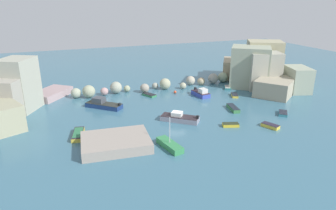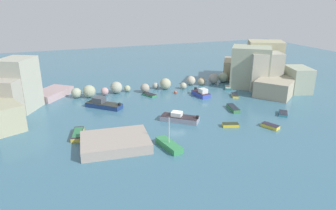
# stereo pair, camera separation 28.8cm
# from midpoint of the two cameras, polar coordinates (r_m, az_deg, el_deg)

# --- Properties ---
(cove_water) EXTENTS (160.00, 160.00, 0.00)m
(cove_water) POSITION_cam_midpoint_polar(r_m,az_deg,el_deg) (50.47, 1.59, -2.58)
(cove_water) COLOR #3D6D83
(cove_water) RESTS_ON ground
(cliff_headland_left) EXTENTS (20.96, 23.21, 9.23)m
(cliff_headland_left) POSITION_cam_midpoint_polar(r_m,az_deg,el_deg) (57.98, -28.02, 0.97)
(cliff_headland_left) COLOR #9F9684
(cliff_headland_left) RESTS_ON ground
(cliff_headland_right) EXTENTS (20.95, 25.96, 9.47)m
(cliff_headland_right) POSITION_cam_midpoint_polar(r_m,az_deg,el_deg) (72.77, 16.95, 6.53)
(cliff_headland_right) COLOR #9FA991
(cliff_headland_right) RESTS_ON ground
(rock_breakwater) EXTENTS (35.66, 4.07, 2.52)m
(rock_breakwater) POSITION_cam_midpoint_polar(r_m,az_deg,el_deg) (66.08, -2.54, 3.79)
(rock_breakwater) COLOR #A4AA90
(rock_breakwater) RESTS_ON ground
(stone_dock) EXTENTS (9.56, 7.64, 1.34)m
(stone_dock) POSITION_cam_midpoint_polar(r_m,az_deg,el_deg) (41.63, -9.94, -6.89)
(stone_dock) COLOR #9E9387
(stone_dock) RESTS_ON ground
(channel_buoy) EXTENTS (0.59, 0.59, 0.59)m
(channel_buoy) POSITION_cam_midpoint_polar(r_m,az_deg,el_deg) (63.67, 1.20, 2.44)
(channel_buoy) COLOR #E04C28
(channel_buoy) RESTS_ON cove_water
(moored_boat_0) EXTENTS (6.42, 6.17, 1.84)m
(moored_boat_0) POSITION_cam_midpoint_polar(r_m,az_deg,el_deg) (56.59, -12.22, 0.13)
(moored_boat_0) COLOR navy
(moored_boat_0) RESTS_ON cove_water
(moored_boat_1) EXTENTS (2.43, 4.48, 1.74)m
(moored_boat_1) POSITION_cam_midpoint_polar(r_m,az_deg,el_deg) (62.14, 6.06, 2.21)
(moored_boat_1) COLOR #3A4DB6
(moored_boat_1) RESTS_ON cove_water
(moored_boat_2) EXTENTS (2.46, 3.19, 0.46)m
(moored_boat_2) POSITION_cam_midpoint_polar(r_m,az_deg,el_deg) (68.42, 10.90, 3.24)
(moored_boat_2) COLOR teal
(moored_boat_2) RESTS_ON cove_water
(moored_boat_3) EXTENTS (2.50, 3.24, 0.42)m
(moored_boat_3) POSITION_cam_midpoint_polar(r_m,az_deg,el_deg) (62.19, -3.66, 1.91)
(moored_boat_3) COLOR #358450
(moored_boat_3) RESTS_ON cove_water
(moored_boat_4) EXTENTS (2.19, 2.92, 0.47)m
(moored_boat_4) POSITION_cam_midpoint_polar(r_m,az_deg,el_deg) (63.19, 12.23, 1.80)
(moored_boat_4) COLOR yellow
(moored_boat_4) RESTS_ON cove_water
(moored_boat_5) EXTENTS (6.09, 5.57, 1.52)m
(moored_boat_5) POSITION_cam_midpoint_polar(r_m,az_deg,el_deg) (49.39, 2.02, -2.43)
(moored_boat_5) COLOR gray
(moored_boat_5) RESTS_ON cove_water
(moored_boat_6) EXTENTS (2.73, 2.88, 0.46)m
(moored_boat_6) POSITION_cam_midpoint_polar(r_m,az_deg,el_deg) (55.72, 20.57, -1.45)
(moored_boat_6) COLOR teal
(moored_boat_6) RESTS_ON cove_water
(moored_boat_7) EXTENTS (2.12, 2.90, 0.56)m
(moored_boat_7) POSITION_cam_midpoint_polar(r_m,az_deg,el_deg) (49.58, 18.44, -3.70)
(moored_boat_7) COLOR gold
(moored_boat_7) RESTS_ON cove_water
(moored_boat_8) EXTENTS (2.28, 4.52, 0.65)m
(moored_boat_8) POSITION_cam_midpoint_polar(r_m,az_deg,el_deg) (46.01, -16.65, -5.26)
(moored_boat_8) COLOR gold
(moored_boat_8) RESTS_ON cove_water
(moored_boat_9) EXTENTS (2.70, 1.81, 0.54)m
(moored_boat_9) POSITION_cam_midpoint_polar(r_m,az_deg,el_deg) (48.38, 11.47, -3.65)
(moored_boat_9) COLOR gold
(moored_boat_9) RESTS_ON cove_water
(moored_boat_10) EXTENTS (1.91, 3.96, 0.66)m
(moored_boat_10) POSITION_cam_midpoint_polar(r_m,az_deg,el_deg) (55.47, 11.93, -0.57)
(moored_boat_10) COLOR #3D8047
(moored_boat_10) RESTS_ON cove_water
(moored_boat_11) EXTENTS (2.35, 4.94, 4.39)m
(moored_boat_11) POSITION_cam_midpoint_polar(r_m,az_deg,el_deg) (40.88, 0.11, -7.49)
(moored_boat_11) COLOR #368B50
(moored_boat_11) RESTS_ON cove_water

